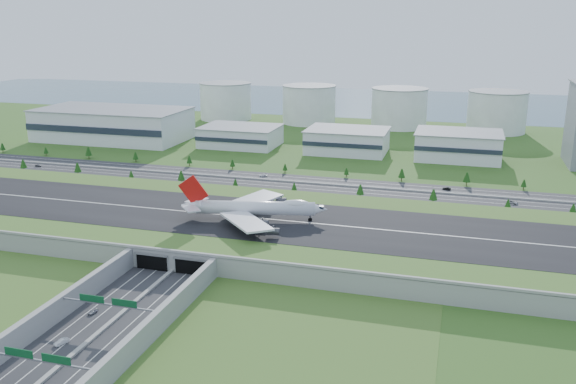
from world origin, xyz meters
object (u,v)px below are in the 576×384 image
(fuel_tank_a, at_px, (226,101))
(car_4, at_px, (38,166))
(car_6, at_px, (513,202))
(car_0, at_px, (93,312))
(car_7, at_px, (263,175))
(car_1, at_px, (62,342))
(car_5, at_px, (447,189))
(car_2, at_px, (168,304))
(boeing_747, at_px, (254,208))

(fuel_tank_a, height_order, car_4, fuel_tank_a)
(car_6, bearing_deg, car_0, 160.48)
(car_4, xyz_separation_m, car_6, (303.28, -0.74, 0.05))
(car_4, bearing_deg, fuel_tank_a, -0.88)
(fuel_tank_a, bearing_deg, car_7, -62.54)
(car_1, distance_m, car_5, 239.18)
(car_2, relative_size, car_7, 1.00)
(boeing_747, relative_size, car_0, 17.45)
(fuel_tank_a, distance_m, car_2, 409.71)
(car_5, bearing_deg, car_7, -75.67)
(boeing_747, xyz_separation_m, car_5, (82.49, 105.55, -13.08))
(car_4, xyz_separation_m, car_7, (154.69, 17.63, -0.02))
(car_5, distance_m, car_7, 113.23)
(car_4, bearing_deg, car_0, -127.12)
(car_1, relative_size, car_5, 1.02)
(car_6, bearing_deg, boeing_747, 146.89)
(fuel_tank_a, relative_size, boeing_747, 0.74)
(car_2, relative_size, car_4, 1.15)
(fuel_tank_a, height_order, car_1, fuel_tank_a)
(car_4, height_order, car_5, car_5)
(fuel_tank_a, xyz_separation_m, car_6, (256.16, -225.34, -16.56))
(fuel_tank_a, relative_size, car_1, 10.33)
(car_4, distance_m, car_6, 303.28)
(car_5, bearing_deg, fuel_tank_a, -118.78)
(fuel_tank_a, relative_size, car_4, 11.03)
(boeing_747, xyz_separation_m, car_7, (-30.74, 105.67, -13.11))
(car_5, height_order, car_6, car_6)
(fuel_tank_a, xyz_separation_m, car_1, (112.63, -420.42, -16.58))
(car_5, xyz_separation_m, car_6, (35.37, -18.25, 0.04))
(car_0, xyz_separation_m, car_2, (21.88, 12.50, 0.07))
(boeing_747, bearing_deg, car_0, -120.24)
(boeing_747, distance_m, car_7, 110.83)
(car_2, xyz_separation_m, car_7, (-24.60, 180.48, 0.03))
(car_0, height_order, car_1, car_1)
(boeing_747, distance_m, car_6, 147.25)
(car_4, bearing_deg, car_1, -129.83)
(car_0, xyz_separation_m, car_6, (145.88, 174.61, 0.16))
(car_5, distance_m, car_6, 39.80)
(car_1, bearing_deg, car_0, 119.50)
(car_4, bearing_deg, car_7, -72.53)
(car_0, relative_size, car_1, 0.80)
(car_4, bearing_deg, car_2, -121.28)
(fuel_tank_a, distance_m, car_5, 303.17)
(car_0, relative_size, car_4, 0.85)
(car_7, bearing_deg, car_0, -21.45)
(car_2, distance_m, car_6, 204.10)
(car_1, xyz_separation_m, car_2, (19.53, 32.97, -0.07))
(car_0, bearing_deg, car_4, 143.87)
(car_5, bearing_deg, car_1, -12.50)
(fuel_tank_a, distance_m, car_0, 415.21)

